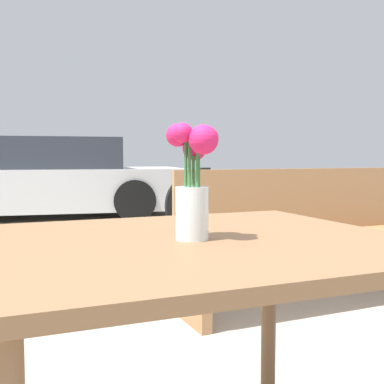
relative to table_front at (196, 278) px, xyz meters
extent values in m
cube|color=brown|center=(0.00, 0.00, 0.08)|extent=(1.05, 0.95, 0.03)
cylinder|color=brown|center=(-0.46, 0.32, -0.29)|extent=(0.05, 0.05, 0.70)
cylinder|color=brown|center=(0.39, 0.41, -0.29)|extent=(0.05, 0.05, 0.70)
cylinder|color=silver|center=(-0.01, -0.02, 0.16)|extent=(0.08, 0.08, 0.12)
cylinder|color=silver|center=(-0.01, -0.02, 0.13)|extent=(0.07, 0.07, 0.07)
cylinder|color=#337038|center=(0.00, -0.02, 0.21)|extent=(0.01, 0.01, 0.21)
sphere|color=#D11E60|center=(0.02, -0.03, 0.33)|extent=(0.05, 0.05, 0.05)
cylinder|color=#337038|center=(-0.01, -0.01, 0.20)|extent=(0.01, 0.01, 0.18)
sphere|color=#D11E60|center=(0.00, 0.01, 0.30)|extent=(0.06, 0.06, 0.06)
cylinder|color=#337038|center=(-0.03, -0.01, 0.21)|extent=(0.01, 0.01, 0.21)
sphere|color=#D11E60|center=(-0.04, 0.01, 0.34)|extent=(0.05, 0.05, 0.05)
cylinder|color=#337038|center=(-0.02, -0.02, 0.22)|extent=(0.01, 0.01, 0.22)
sphere|color=#D11E60|center=(-0.04, -0.04, 0.34)|extent=(0.05, 0.05, 0.05)
cylinder|color=#337038|center=(-0.01, -0.04, 0.20)|extent=(0.01, 0.01, 0.20)
sphere|color=#D11E60|center=(0.00, -0.06, 0.32)|extent=(0.07, 0.07, 0.07)
cube|color=#9E7047|center=(1.23, 1.51, -0.20)|extent=(1.78, 0.58, 0.02)
cube|color=#9E7047|center=(1.21, 1.67, 0.01)|extent=(1.74, 0.26, 0.40)
cube|color=#9E7047|center=(0.42, 1.41, -0.42)|extent=(0.10, 0.33, 0.43)
cylinder|color=black|center=(1.29, 4.61, -0.30)|extent=(0.62, 0.35, 0.68)
cylinder|color=black|center=(2.17, 5.06, -0.30)|extent=(0.62, 0.35, 0.68)
cube|color=black|center=(1.73, 4.84, -0.08)|extent=(0.80, 0.44, 0.03)
cylinder|color=black|center=(1.57, 4.75, 0.03)|extent=(0.02, 0.02, 0.20)
cube|color=black|center=(1.57, 4.75, 0.13)|extent=(0.17, 0.13, 0.04)
cube|color=black|center=(2.13, 5.04, 0.08)|extent=(0.24, 0.41, 0.02)
cube|color=silver|center=(-0.46, 6.66, -0.19)|extent=(4.40, 2.05, 0.61)
cube|color=#2D333D|center=(-0.46, 6.66, 0.34)|extent=(2.45, 1.81, 0.46)
cylinder|color=black|center=(0.84, 5.72, -0.34)|extent=(0.61, 0.21, 0.60)
cylinder|color=black|center=(0.92, 7.47, -0.34)|extent=(0.61, 0.21, 0.60)
camera|label=1|loc=(-0.33, -1.06, 0.29)|focal=45.00mm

